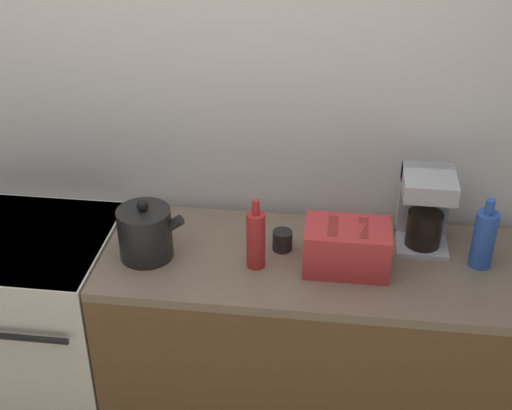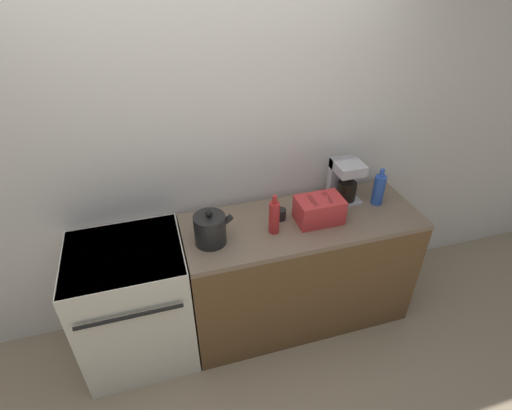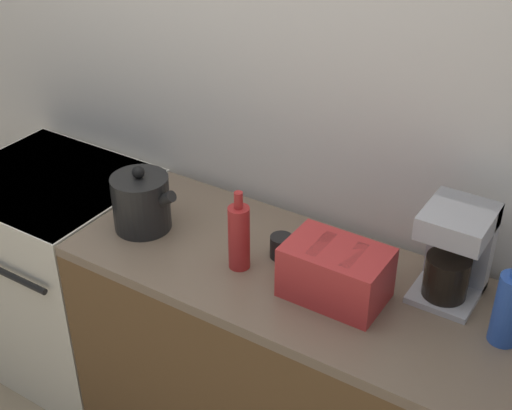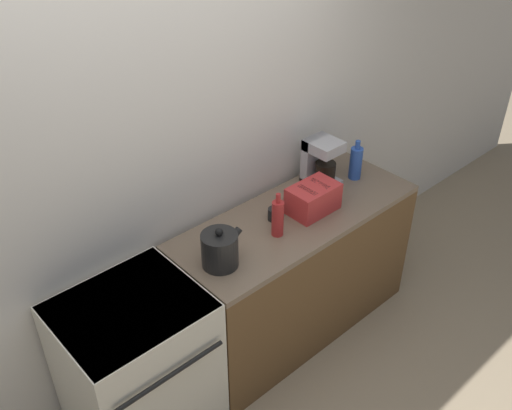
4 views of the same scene
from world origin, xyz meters
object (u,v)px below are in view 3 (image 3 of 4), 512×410
object	(u,v)px
toaster	(336,272)
coffee_maker	(455,249)
stove	(63,271)
bottle_blue	(509,308)
kettle	(142,202)
cup_black	(281,247)
bottle_red	(239,236)

from	to	relation	value
toaster	coffee_maker	xyz separation A→B (m)	(0.28, 0.21, 0.07)
stove	bottle_blue	world-z (taller)	bottle_blue
kettle	coffee_maker	xyz separation A→B (m)	(1.01, 0.22, 0.06)
stove	cup_black	distance (m)	1.14
kettle	cup_black	xyz separation A→B (m)	(0.49, 0.10, -0.06)
kettle	bottle_blue	distance (m)	1.21
bottle_red	coffee_maker	bearing A→B (deg)	21.38
toaster	bottle_red	bearing A→B (deg)	-174.69
toaster	bottle_blue	world-z (taller)	bottle_blue
stove	bottle_blue	bearing A→B (deg)	1.19
stove	coffee_maker	world-z (taller)	coffee_maker
toaster	coffee_maker	distance (m)	0.36
kettle	bottle_blue	size ratio (longest dim) A/B	0.91
kettle	stove	bearing A→B (deg)	173.88
kettle	bottle_blue	xyz separation A→B (m)	(1.21, 0.09, 0.01)
stove	toaster	xyz separation A→B (m)	(1.26, -0.04, 0.53)
toaster	cup_black	xyz separation A→B (m)	(-0.24, 0.09, -0.05)
stove	toaster	bearing A→B (deg)	-1.80
bottle_red	toaster	bearing A→B (deg)	5.31
kettle	cup_black	size ratio (longest dim) A/B	3.22
kettle	bottle_red	distance (m)	0.41
toaster	bottle_blue	size ratio (longest dim) A/B	1.12
bottle_red	cup_black	size ratio (longest dim) A/B	3.56
kettle	coffee_maker	world-z (taller)	coffee_maker
kettle	coffee_maker	size ratio (longest dim) A/B	0.83
kettle	toaster	xyz separation A→B (m)	(0.73, 0.02, -0.01)
toaster	bottle_blue	distance (m)	0.49
bottle_blue	cup_black	world-z (taller)	bottle_blue
stove	bottle_blue	distance (m)	1.83
kettle	toaster	world-z (taller)	kettle
bottle_blue	cup_black	size ratio (longest dim) A/B	3.53
bottle_blue	stove	bearing A→B (deg)	-178.81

